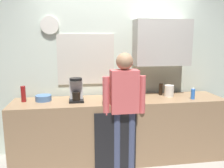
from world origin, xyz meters
TOP-DOWN VIEW (x-y plane):
  - kitchen_counter at (0.00, 0.30)m, footprint 3.04×0.64m
  - dishwasher_panel at (-0.12, -0.03)m, footprint 0.56×0.02m
  - back_wall_assembly at (0.08, 0.70)m, footprint 4.64×0.42m
  - coffee_maker at (-0.62, 0.29)m, footprint 0.20×0.20m
  - bottle_dark_sauce at (0.68, 0.47)m, footprint 0.06×0.06m
  - bottle_green_wine at (0.02, 0.30)m, footprint 0.07×0.07m
  - bottle_red_vinegar at (-1.34, 0.37)m, footprint 0.06×0.06m
  - cup_yellow_cup at (0.26, 0.13)m, footprint 0.07×0.07m
  - mixing_bowl at (-1.08, 0.38)m, footprint 0.22×0.22m
  - dish_soap at (1.04, 0.15)m, footprint 0.06×0.06m
  - storage_canister at (0.77, 0.37)m, footprint 0.14×0.14m
  - person_at_sink at (0.00, 0.00)m, footprint 0.57×0.22m

SIDE VIEW (x-z plane):
  - dishwasher_panel at x=-0.12m, z-range 0.00..0.83m
  - kitchen_counter at x=0.00m, z-range 0.00..0.92m
  - person_at_sink at x=0.00m, z-range 0.15..1.75m
  - mixing_bowl at x=-1.08m, z-range 0.92..1.00m
  - cup_yellow_cup at x=0.26m, z-range 0.92..1.00m
  - dish_soap at x=1.04m, z-range 0.91..1.09m
  - storage_canister at x=0.77m, z-range 0.92..1.09m
  - bottle_dark_sauce at x=0.68m, z-range 0.92..1.10m
  - bottle_red_vinegar at x=-1.34m, z-range 0.92..1.14m
  - coffee_maker at x=-0.62m, z-range 0.90..1.23m
  - bottle_green_wine at x=0.02m, z-range 0.92..1.22m
  - back_wall_assembly at x=0.08m, z-range 0.06..2.66m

